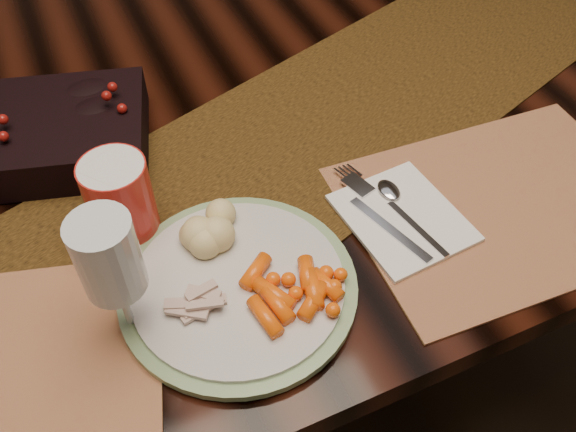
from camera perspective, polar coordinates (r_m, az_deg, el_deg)
name	(u,v)px	position (r m, az deg, el deg)	size (l,w,h in m)	color
floor	(229,360)	(1.53, -5.55, -13.26)	(5.00, 5.00, 0.00)	black
dining_table	(215,268)	(1.21, -6.84, -4.81)	(1.80, 1.00, 0.75)	black
table_runner	(248,177)	(0.84, -3.74, 3.67)	(1.61, 0.33, 0.00)	#3E200E
centerpiece	(1,133)	(0.93, -25.24, 7.07)	(0.39, 0.20, 0.08)	black
placemat_main	(502,204)	(0.85, 19.39, 1.06)	(0.40, 0.29, 0.00)	brown
dinner_plate	(238,286)	(0.71, -4.68, -6.52)	(0.28, 0.28, 0.02)	silver
baby_carrots	(290,286)	(0.69, 0.23, -6.52)	(0.10, 0.08, 0.02)	#FF5A09
mashed_potatoes	(211,223)	(0.73, -7.23, -0.62)	(0.08, 0.07, 0.04)	tan
turkey_shreds	(200,307)	(0.68, -8.23, -8.44)	(0.07, 0.06, 0.02)	#BDAFA5
napkin	(402,218)	(0.79, 10.66, -0.15)	(0.14, 0.16, 0.01)	white
fork	(381,217)	(0.78, 8.73, -0.14)	(0.03, 0.17, 0.00)	#B9B9BB
spoon	(408,216)	(0.79, 11.17, -0.01)	(0.03, 0.13, 0.00)	silver
red_cup	(120,200)	(0.75, -15.43, 1.49)	(0.08, 0.08, 0.11)	red
wine_glass	(117,282)	(0.64, -15.72, -5.96)	(0.06, 0.06, 0.18)	white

